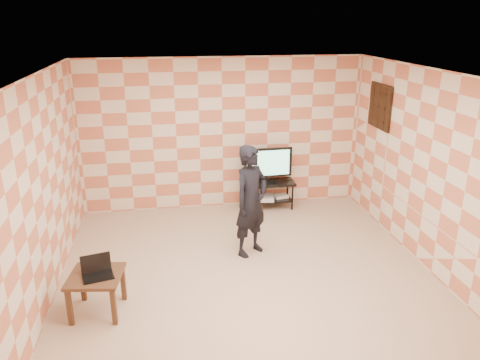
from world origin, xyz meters
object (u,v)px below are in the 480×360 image
object	(u,v)px
side_table	(96,281)
person	(251,201)
tv_stand	(267,189)
tv	(268,163)

from	to	relation	value
side_table	person	xyz separation A→B (m)	(2.06, 1.16, 0.41)
tv_stand	person	bearing A→B (deg)	-110.56
tv_stand	tv	size ratio (longest dim) A/B	1.11
tv	side_table	distance (m)	3.91
side_table	tv	bearing A→B (deg)	46.33
tv	person	xyz separation A→B (m)	(-0.62, -1.65, -0.03)
side_table	person	bearing A→B (deg)	29.36
person	tv_stand	bearing A→B (deg)	32.69
tv_stand	side_table	distance (m)	3.88
tv_stand	side_table	xyz separation A→B (m)	(-2.68, -2.81, 0.05)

